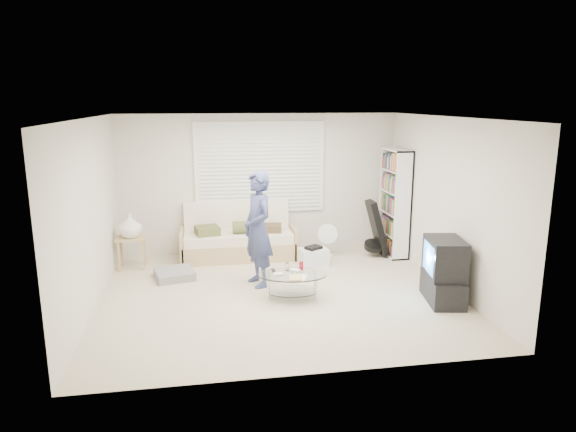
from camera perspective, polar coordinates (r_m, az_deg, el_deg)
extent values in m
plane|color=tan|center=(7.48, -1.04, -8.65)|extent=(5.00, 5.00, 0.00)
cube|color=beige|center=(9.31, -3.14, 3.61)|extent=(5.00, 0.02, 2.50)
cube|color=beige|center=(4.97, 2.78, -4.56)|extent=(5.00, 0.02, 2.50)
cube|color=beige|center=(7.19, -21.18, 0.03)|extent=(0.02, 4.50, 2.50)
cube|color=beige|center=(7.87, 17.22, 1.36)|extent=(0.02, 4.50, 2.50)
cube|color=white|center=(6.96, -1.12, 10.88)|extent=(5.00, 4.50, 0.02)
cube|color=white|center=(9.24, -3.14, 5.42)|extent=(2.32, 0.06, 1.62)
cube|color=black|center=(9.22, -3.13, 5.41)|extent=(2.20, 0.01, 1.50)
cube|color=silver|center=(9.20, -3.11, 5.39)|extent=(2.16, 0.04, 1.50)
cube|color=silver|center=(9.22, -3.13, 5.40)|extent=(2.32, 0.08, 1.62)
cube|color=tan|center=(9.10, -5.51, -3.71)|extent=(1.94, 0.78, 0.31)
cube|color=beige|center=(9.02, -5.53, -2.32)|extent=(1.87, 0.72, 0.16)
cube|color=beige|center=(9.27, -5.72, -0.06)|extent=(1.87, 0.22, 0.60)
cube|color=tan|center=(9.06, -11.68, -3.23)|extent=(0.06, 0.78, 0.54)
cube|color=tan|center=(9.19, 0.54, -2.74)|extent=(0.06, 0.78, 0.54)
cube|color=brown|center=(8.94, -8.96, -1.60)|extent=(0.46, 0.46, 0.14)
cylinder|color=brown|center=(8.93, -4.60, -1.24)|extent=(0.49, 0.21, 0.21)
cube|color=#483624|center=(9.04, -1.86, -1.34)|extent=(0.41, 0.41, 0.12)
cube|color=slate|center=(8.28, -12.50, -6.32)|extent=(0.68, 0.68, 0.13)
cube|color=tan|center=(8.82, -17.06, -2.37)|extent=(0.47, 0.37, 0.04)
cube|color=tan|center=(8.78, -18.26, -4.29)|extent=(0.04, 0.04, 0.50)
cube|color=tan|center=(8.73, -15.85, -4.22)|extent=(0.04, 0.04, 0.50)
cube|color=tan|center=(9.04, -18.01, -3.78)|extent=(0.04, 0.04, 0.50)
cube|color=tan|center=(9.00, -15.66, -3.71)|extent=(0.04, 0.04, 0.50)
imported|color=white|center=(8.76, -17.15, -1.02)|extent=(0.37, 0.37, 0.39)
cube|color=white|center=(9.30, 11.78, 1.47)|extent=(0.30, 0.80, 1.90)
cube|color=black|center=(9.21, 9.86, -1.29)|extent=(0.39, 0.36, 0.99)
cylinder|color=black|center=(9.28, 9.57, -3.29)|extent=(0.36, 0.37, 0.19)
cylinder|color=white|center=(9.24, 4.30, -4.36)|extent=(0.24, 0.24, 0.03)
cylinder|color=white|center=(9.19, 4.31, -3.45)|extent=(0.03, 0.03, 0.31)
cylinder|color=white|center=(9.13, 4.34, -1.94)|extent=(0.37, 0.22, 0.36)
cylinder|color=white|center=(9.13, 4.34, -1.94)|extent=(0.11, 0.08, 0.09)
cube|color=white|center=(8.70, 2.84, -4.56)|extent=(0.50, 0.38, 0.28)
cube|color=black|center=(8.65, 2.86, -3.52)|extent=(0.32, 0.30, 0.05)
cube|color=black|center=(7.47, 16.82, -7.74)|extent=(0.57, 0.88, 0.36)
cube|color=black|center=(7.33, 17.04, -4.47)|extent=(0.57, 0.75, 0.53)
cube|color=#55A2F0|center=(7.27, 15.40, -4.50)|extent=(0.11, 0.52, 0.40)
ellipsoid|color=silver|center=(7.20, 0.47, -6.52)|extent=(1.05, 0.76, 0.02)
ellipsoid|color=silver|center=(7.28, 0.46, -8.35)|extent=(0.81, 0.58, 0.01)
cylinder|color=silver|center=(7.08, -2.25, -8.46)|extent=(0.03, 0.03, 0.33)
cylinder|color=silver|center=(7.09, 3.23, -8.44)|extent=(0.03, 0.03, 0.33)
cylinder|color=silver|center=(7.44, -2.16, -7.38)|extent=(0.03, 0.03, 0.33)
cylinder|color=silver|center=(7.45, 3.04, -7.36)|extent=(0.03, 0.03, 0.33)
cube|color=white|center=(7.12, -1.09, -6.50)|extent=(0.14, 0.10, 0.04)
cube|color=white|center=(7.27, 0.81, -6.09)|extent=(0.16, 0.15, 0.04)
cylinder|color=silver|center=(7.32, -0.11, -5.64)|extent=(0.06, 0.06, 0.11)
cylinder|color=red|center=(7.34, 1.48, -5.55)|extent=(0.06, 0.06, 0.12)
cube|color=black|center=(7.29, -1.64, -6.09)|extent=(0.05, 0.15, 0.02)
cube|color=white|center=(7.04, 1.21, -6.84)|extent=(0.28, 0.32, 0.01)
cube|color=tan|center=(7.02, 0.85, -6.83)|extent=(0.19, 0.25, 0.01)
imported|color=navy|center=(7.59, -3.37, -1.48)|extent=(0.59, 0.73, 1.73)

